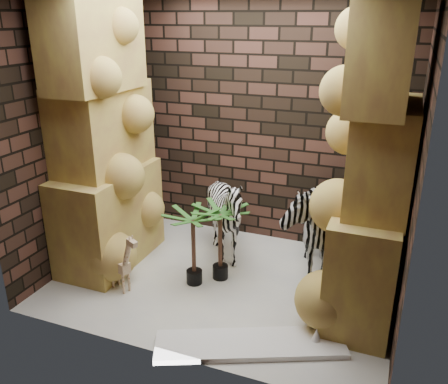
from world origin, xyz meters
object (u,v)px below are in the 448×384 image
at_px(giraffe_toy, 119,259).
at_px(zebra_right, 308,214).
at_px(palm_front, 220,243).
at_px(zebra_left, 226,220).
at_px(surfboard, 250,344).
at_px(palm_back, 194,248).

bearing_deg(giraffe_toy, zebra_right, 51.98).
bearing_deg(giraffe_toy, palm_front, 54.00).
bearing_deg(palm_front, zebra_left, 102.32).
bearing_deg(surfboard, zebra_right, 59.40).
relative_size(zebra_right, palm_front, 1.64).
relative_size(zebra_left, palm_front, 1.29).
xyz_separation_m(zebra_left, giraffe_toy, (-0.80, -1.00, -0.14)).
xyz_separation_m(zebra_right, palm_back, (-1.06, -0.67, -0.28)).
xyz_separation_m(giraffe_toy, palm_front, (0.89, 0.59, 0.07)).
relative_size(palm_front, surfboard, 0.52).
distance_m(palm_back, surfboard, 1.23).
height_order(zebra_right, surfboard, zebra_right).
height_order(giraffe_toy, palm_front, palm_front).
xyz_separation_m(palm_front, surfboard, (0.66, -0.96, -0.40)).
xyz_separation_m(zebra_left, palm_front, (0.09, -0.42, -0.07)).
bearing_deg(zebra_left, palm_back, -92.29).
bearing_deg(palm_back, zebra_left, 78.04).
distance_m(zebra_left, surfboard, 1.64).
bearing_deg(zebra_left, giraffe_toy, -118.71).
relative_size(zebra_left, surfboard, 0.67).
relative_size(giraffe_toy, palm_back, 0.85).
height_order(palm_front, surfboard, palm_front).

